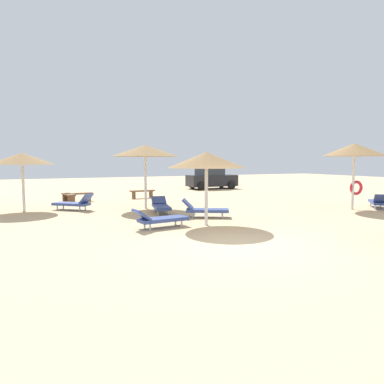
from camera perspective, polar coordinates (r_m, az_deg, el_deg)
ground_plane at (r=9.60m, az=7.81°, el=-8.62°), size 80.00×80.00×0.00m
parasol_1 at (r=12.16m, az=2.39°, el=5.24°), size 2.74×2.74×2.58m
parasol_2 at (r=17.86m, az=25.17°, el=6.20°), size 2.83×2.83×3.09m
parasol_3 at (r=16.65m, az=-7.71°, el=6.71°), size 3.14×3.14×3.03m
parasol_4 at (r=17.31m, az=-26.17°, el=4.91°), size 2.76×2.76×2.63m
lounger_1 at (r=11.86m, az=-5.35°, el=-4.39°), size 1.95×0.84×0.70m
lounger_2 at (r=18.87m, az=28.36°, el=-1.42°), size 1.76×1.79×0.75m
lounger_3 at (r=15.31m, az=-5.15°, el=-2.25°), size 1.03×2.00×0.65m
lounger_4 at (r=16.95m, az=-18.87°, el=-1.75°), size 1.81×1.72×0.78m
lounger_6 at (r=14.01m, az=1.99°, el=-2.88°), size 1.95×1.47×0.75m
bench_0 at (r=21.37m, az=-8.17°, el=-0.09°), size 1.51×0.45×0.49m
bench_1 at (r=20.39m, az=-18.05°, el=-0.54°), size 1.51×0.44×0.49m
bench_2 at (r=20.02m, az=-19.64°, el=-0.68°), size 0.63×1.54×0.49m
parked_car at (r=28.33m, az=3.20°, el=2.20°), size 4.05×2.07×1.72m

